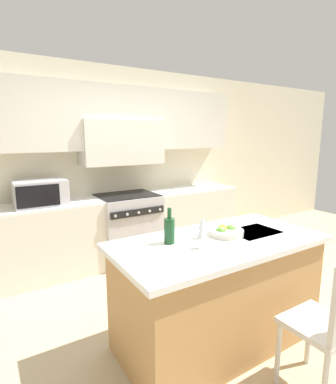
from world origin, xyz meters
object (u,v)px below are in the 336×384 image
object	(u,v)px
wine_glass_far	(203,224)
fruit_bowl	(226,232)
island_chair	(332,319)
microwave	(40,193)
range_stove	(128,227)
wine_bottle	(169,230)
wine_glass_near	(202,232)

from	to	relation	value
wine_glass_far	fruit_bowl	world-z (taller)	wine_glass_far
island_chair	fruit_bowl	xyz separation A→B (m)	(-0.13, 0.88, 0.37)
microwave	fruit_bowl	world-z (taller)	microwave
fruit_bowl	wine_glass_far	bearing A→B (deg)	170.42
range_stove	wine_glass_far	world-z (taller)	wine_glass_far
fruit_bowl	wine_bottle	bearing A→B (deg)	170.57
wine_glass_far	fruit_bowl	distance (m)	0.24
range_stove	wine_glass_near	size ratio (longest dim) A/B	5.10
wine_bottle	wine_glass_near	distance (m)	0.26
island_chair	wine_glass_near	bearing A→B (deg)	123.24
range_stove	wine_glass_far	size ratio (longest dim) A/B	5.10
microwave	wine_bottle	xyz separation A→B (m)	(0.64, -1.89, -0.05)
island_chair	fruit_bowl	size ratio (longest dim) A/B	3.49
microwave	wine_glass_far	xyz separation A→B (m)	(0.93, -1.94, -0.04)
range_stove	wine_glass_near	world-z (taller)	wine_glass_near
range_stove	island_chair	size ratio (longest dim) A/B	0.92
island_chair	wine_glass_near	distance (m)	1.01
island_chair	fruit_bowl	distance (m)	0.96
wine_glass_far	wine_bottle	bearing A→B (deg)	170.70
wine_bottle	microwave	bearing A→B (deg)	108.71
wine_glass_near	microwave	bearing A→B (deg)	110.44
microwave	fruit_bowl	xyz separation A→B (m)	(1.15, -1.97, -0.13)
fruit_bowl	wine_glass_near	bearing A→B (deg)	-159.88
island_chair	wine_glass_near	size ratio (longest dim) A/B	5.54
microwave	wine_glass_far	size ratio (longest dim) A/B	3.19
range_stove	wine_glass_near	distance (m)	2.19
microwave	island_chair	xyz separation A→B (m)	(1.28, -2.86, -0.50)
wine_bottle	wine_glass_near	xyz separation A→B (m)	(0.15, -0.22, 0.02)
island_chair	fruit_bowl	world-z (taller)	island_chair
range_stove	wine_bottle	xyz separation A→B (m)	(-0.47, -1.87, 0.55)
wine_bottle	fruit_bowl	xyz separation A→B (m)	(0.51, -0.08, -0.08)
island_chair	fruit_bowl	bearing A→B (deg)	98.17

